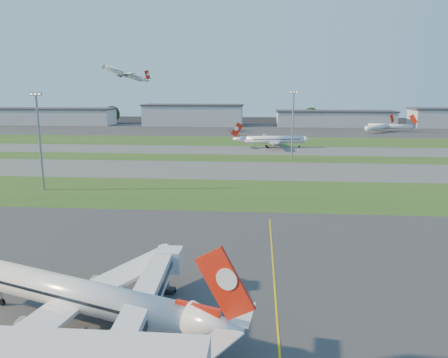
# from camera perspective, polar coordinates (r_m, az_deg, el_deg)

# --- Properties ---
(ground) EXTENTS (700.00, 700.00, 0.00)m
(ground) POSITION_cam_1_polar(r_m,az_deg,el_deg) (63.98, 1.98, -13.17)
(ground) COLOR black
(ground) RESTS_ON ground
(apron_near) EXTENTS (300.00, 70.00, 0.01)m
(apron_near) POSITION_cam_1_polar(r_m,az_deg,el_deg) (63.97, 1.98, -13.17)
(apron_near) COLOR #333335
(apron_near) RESTS_ON ground
(grass_strip_a) EXTENTS (300.00, 34.00, 0.01)m
(grass_strip_a) POSITION_cam_1_polar(r_m,az_deg,el_deg) (113.21, 3.22, -1.96)
(grass_strip_a) COLOR #2B4E1A
(grass_strip_a) RESTS_ON ground
(taxiway_a) EXTENTS (300.00, 32.00, 0.01)m
(taxiway_a) POSITION_cam_1_polar(r_m,az_deg,el_deg) (145.46, 3.55, 1.15)
(taxiway_a) COLOR #515154
(taxiway_a) RESTS_ON ground
(grass_strip_b) EXTENTS (300.00, 18.00, 0.01)m
(grass_strip_b) POSITION_cam_1_polar(r_m,az_deg,el_deg) (170.08, 3.72, 2.71)
(grass_strip_b) COLOR #2B4E1A
(grass_strip_b) RESTS_ON ground
(taxiway_b) EXTENTS (300.00, 26.00, 0.01)m
(taxiway_b) POSITION_cam_1_polar(r_m,az_deg,el_deg) (191.83, 3.83, 3.76)
(taxiway_b) COLOR #515154
(taxiway_b) RESTS_ON ground
(grass_strip_c) EXTENTS (300.00, 40.00, 0.01)m
(grass_strip_c) POSITION_cam_1_polar(r_m,az_deg,el_deg) (224.55, 3.96, 4.95)
(grass_strip_c) COLOR #2B4E1A
(grass_strip_c) RESTS_ON ground
(apron_far) EXTENTS (400.00, 80.00, 0.01)m
(apron_far) POSITION_cam_1_polar(r_m,az_deg,el_deg) (284.20, 4.12, 6.41)
(apron_far) COLOR #333335
(apron_far) RESTS_ON ground
(yellow_line) EXTENTS (0.25, 60.00, 0.02)m
(yellow_line) POSITION_cam_1_polar(r_m,az_deg,el_deg) (63.97, 6.58, -13.25)
(yellow_line) COLOR gold
(yellow_line) RESTS_ON ground
(jet_bridge) EXTENTS (4.20, 26.90, 6.20)m
(jet_bridge) POSITION_cam_1_polar(r_m,az_deg,el_deg) (50.06, -10.59, -15.80)
(jet_bridge) COLOR silver
(jet_bridge) RESTS_ON ground
(airliner_parked) EXTENTS (34.66, 29.30, 11.27)m
(airliner_parked) POSITION_cam_1_polar(r_m,az_deg,el_deg) (53.65, -18.38, -14.31)
(airliner_parked) COLOR white
(airliner_parked) RESTS_ON ground
(airliner_taxiing) EXTENTS (33.35, 28.13, 10.43)m
(airliner_taxiing) POSITION_cam_1_polar(r_m,az_deg,el_deg) (200.43, 6.47, 5.12)
(airliner_taxiing) COLOR white
(airliner_taxiing) RESTS_ON ground
(airliner_departing) EXTENTS (24.60, 21.45, 9.23)m
(airliner_departing) POSITION_cam_1_polar(r_m,az_deg,el_deg) (277.40, -12.99, 13.28)
(airliner_departing) COLOR white
(mini_jet_near) EXTENTS (22.33, 20.53, 9.48)m
(mini_jet_near) POSITION_cam_1_polar(r_m,az_deg,el_deg) (284.28, 19.65, 6.41)
(mini_jet_near) COLOR white
(mini_jet_near) RESTS_ON ground
(mini_jet_far) EXTENTS (28.01, 10.06, 9.48)m
(mini_jet_far) POSITION_cam_1_polar(r_m,az_deg,el_deg) (291.97, 20.91, 6.45)
(mini_jet_far) COLOR white
(mini_jet_far) RESTS_ON ground
(light_mast_west) EXTENTS (3.20, 0.70, 25.80)m
(light_mast_west) POSITION_cam_1_polar(r_m,az_deg,el_deg) (124.65, -22.99, 5.31)
(light_mast_west) COLOR gray
(light_mast_west) RESTS_ON ground
(light_mast_centre) EXTENTS (3.20, 0.70, 25.80)m
(light_mast_centre) POSITION_cam_1_polar(r_m,az_deg,el_deg) (166.81, 8.98, 7.54)
(light_mast_centre) COLOR gray
(light_mast_centre) RESTS_ON ground
(hangar_far_west) EXTENTS (91.80, 23.00, 12.20)m
(hangar_far_west) POSITION_cam_1_polar(r_m,az_deg,el_deg) (348.72, -21.52, 7.64)
(hangar_far_west) COLOR #A9ABB1
(hangar_far_west) RESTS_ON ground
(hangar_west) EXTENTS (71.40, 23.00, 15.20)m
(hangar_west) POSITION_cam_1_polar(r_m,az_deg,el_deg) (317.08, -4.04, 8.36)
(hangar_west) COLOR #A9ABB1
(hangar_west) RESTS_ON ground
(hangar_east) EXTENTS (81.60, 23.00, 11.20)m
(hangar_east) POSITION_cam_1_polar(r_m,az_deg,el_deg) (317.99, 14.25, 7.68)
(hangar_east) COLOR #A9ABB1
(hangar_east) RESTS_ON ground
(tree_far_west) EXTENTS (11.00, 11.00, 12.00)m
(tree_far_west) POSITION_cam_1_polar(r_m,az_deg,el_deg) (379.07, -26.15, 7.59)
(tree_far_west) COLOR black
(tree_far_west) RESTS_ON ground
(tree_west) EXTENTS (12.10, 12.10, 13.20)m
(tree_west) POSITION_cam_1_polar(r_m,az_deg,el_deg) (347.24, -14.44, 8.24)
(tree_west) COLOR black
(tree_west) RESTS_ON ground
(tree_mid_west) EXTENTS (9.90, 9.90, 10.80)m
(tree_mid_west) POSITION_cam_1_polar(r_m,az_deg,el_deg) (325.37, 0.65, 8.16)
(tree_mid_west) COLOR black
(tree_mid_west) RESTS_ON ground
(tree_mid_east) EXTENTS (11.55, 11.55, 12.60)m
(tree_mid_east) POSITION_cam_1_polar(r_m,az_deg,el_deg) (329.66, 11.26, 8.15)
(tree_mid_east) COLOR black
(tree_mid_east) RESTS_ON ground
(tree_east) EXTENTS (10.45, 10.45, 11.40)m
(tree_east) POSITION_cam_1_polar(r_m,az_deg,el_deg) (344.45, 23.89, 7.42)
(tree_east) COLOR black
(tree_east) RESTS_ON ground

